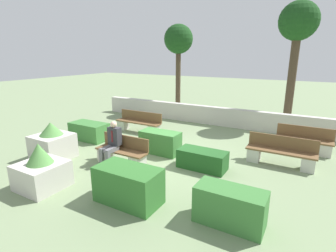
# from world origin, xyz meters

# --- Properties ---
(ground_plane) EXTENTS (60.00, 60.00, 0.00)m
(ground_plane) POSITION_xyz_m (0.00, 0.00, 0.00)
(ground_plane) COLOR gray
(perimeter_wall) EXTENTS (12.69, 0.30, 0.85)m
(perimeter_wall) POSITION_xyz_m (0.00, 4.67, 0.43)
(perimeter_wall) COLOR beige
(perimeter_wall) RESTS_ON ground_plane
(bench_front) EXTENTS (1.67, 0.48, 0.86)m
(bench_front) POSITION_xyz_m (-0.94, -1.15, 0.32)
(bench_front) COLOR brown
(bench_front) RESTS_ON ground_plane
(bench_left_side) EXTENTS (1.78, 0.49, 0.86)m
(bench_left_side) POSITION_xyz_m (3.74, 2.74, 0.33)
(bench_left_side) COLOR brown
(bench_left_side) RESTS_ON ground_plane
(bench_right_side) EXTENTS (2.09, 0.49, 0.86)m
(bench_right_side) POSITION_xyz_m (-2.55, 1.92, 0.34)
(bench_right_side) COLOR brown
(bench_right_side) RESTS_ON ground_plane
(bench_back) EXTENTS (1.97, 0.48, 0.86)m
(bench_back) POSITION_xyz_m (3.21, 1.17, 0.34)
(bench_back) COLOR brown
(bench_back) RESTS_ON ground_plane
(person_seated_man) EXTENTS (0.38, 0.64, 1.32)m
(person_seated_man) POSITION_xyz_m (-1.18, -1.29, 0.73)
(person_seated_man) COLOR slate
(person_seated_man) RESTS_ON ground_plane
(hedge_block_near_left) EXTENTS (1.34, 0.64, 0.74)m
(hedge_block_near_left) POSITION_xyz_m (-0.44, 0.26, 0.37)
(hedge_block_near_left) COLOR #3D7A38
(hedge_block_near_left) RESTS_ON ground_plane
(hedge_block_near_right) EXTENTS (1.34, 0.62, 0.75)m
(hedge_block_near_right) POSITION_xyz_m (2.75, -2.37, 0.38)
(hedge_block_near_right) COLOR #3D7A38
(hedge_block_near_right) RESTS_ON ground_plane
(hedge_block_mid_left) EXTENTS (1.40, 0.64, 0.55)m
(hedge_block_mid_left) POSITION_xyz_m (1.28, -0.22, 0.28)
(hedge_block_mid_left) COLOR #235623
(hedge_block_mid_left) RESTS_ON ground_plane
(hedge_block_mid_right) EXTENTS (1.47, 0.78, 0.83)m
(hedge_block_mid_right) POSITION_xyz_m (0.55, -2.72, 0.41)
(hedge_block_mid_right) COLOR #33702D
(hedge_block_mid_right) RESTS_ON ground_plane
(hedge_block_far_left) EXTENTS (1.50, 0.77, 0.67)m
(hedge_block_far_left) POSITION_xyz_m (-3.60, 0.10, 0.33)
(hedge_block_far_left) COLOR #3D7A38
(hedge_block_far_left) RESTS_ON ground_plane
(planter_corner_left) EXTENTS (1.05, 1.05, 1.16)m
(planter_corner_left) POSITION_xyz_m (-1.73, -3.26, 0.45)
(planter_corner_left) COLOR beige
(planter_corner_left) RESTS_ON ground_plane
(planter_corner_right) EXTENTS (1.07, 1.07, 1.19)m
(planter_corner_right) POSITION_xyz_m (-3.14, -1.87, 0.50)
(planter_corner_right) COLOR beige
(planter_corner_right) RESTS_ON ground_plane
(tree_leftmost) EXTENTS (1.55, 1.55, 4.80)m
(tree_leftmost) POSITION_xyz_m (-2.92, 6.23, 3.87)
(tree_leftmost) COLOR #473828
(tree_leftmost) RESTS_ON ground_plane
(tree_center_left) EXTENTS (1.65, 1.65, 5.42)m
(tree_center_left) POSITION_xyz_m (2.84, 6.17, 4.33)
(tree_center_left) COLOR #473828
(tree_center_left) RESTS_ON ground_plane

